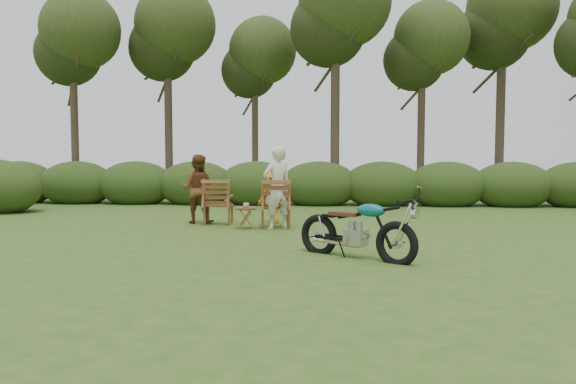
# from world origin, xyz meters

# --- Properties ---
(ground) EXTENTS (80.00, 80.00, 0.00)m
(ground) POSITION_xyz_m (0.00, 0.00, 0.00)
(ground) COLOR #2E4D19
(ground) RESTS_ON ground
(tree_line) EXTENTS (22.52, 11.62, 8.14)m
(tree_line) POSITION_xyz_m (0.50, 9.74, 3.81)
(tree_line) COLOR #3B2D20
(tree_line) RESTS_ON ground
(motorcycle) EXTENTS (2.10, 1.79, 1.16)m
(motorcycle) POSITION_xyz_m (0.80, -0.06, 0.00)
(motorcycle) COLOR #0C9F9F
(motorcycle) RESTS_ON ground
(lawn_chair_right) EXTENTS (0.82, 0.82, 1.06)m
(lawn_chair_right) POSITION_xyz_m (-0.83, 3.46, 0.00)
(lawn_chair_right) COLOR brown
(lawn_chair_right) RESTS_ON ground
(lawn_chair_left) EXTENTS (0.75, 0.75, 1.05)m
(lawn_chair_left) POSITION_xyz_m (-2.21, 3.92, 0.00)
(lawn_chair_left) COLOR brown
(lawn_chair_left) RESTS_ON ground
(side_table) EXTENTS (0.53, 0.48, 0.47)m
(side_table) POSITION_xyz_m (-1.45, 3.17, 0.24)
(side_table) COLOR #5A3716
(side_table) RESTS_ON ground
(cup) EXTENTS (0.14, 0.14, 0.10)m
(cup) POSITION_xyz_m (-1.44, 3.15, 0.52)
(cup) COLOR beige
(cup) RESTS_ON side_table
(adult_a) EXTENTS (0.79, 0.71, 1.80)m
(adult_a) POSITION_xyz_m (-0.77, 3.19, 0.00)
(adult_a) COLOR beige
(adult_a) RESTS_ON ground
(adult_b) EXTENTS (0.82, 0.65, 1.62)m
(adult_b) POSITION_xyz_m (-2.74, 4.06, 0.00)
(adult_b) COLOR brown
(adult_b) RESTS_ON ground
(child) EXTENTS (0.90, 0.64, 1.26)m
(child) POSITION_xyz_m (-0.94, 4.17, 0.00)
(child) COLOR orange
(child) RESTS_ON ground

